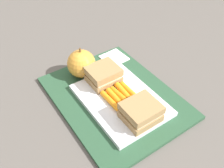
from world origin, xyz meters
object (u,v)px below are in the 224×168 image
at_px(apple, 81,64).
at_px(paper_napkin, 114,58).
at_px(sandwich_half_right, 103,75).
at_px(food_tray, 120,100).
at_px(sandwich_half_left, 141,112).
at_px(carrot_sticks_bundle, 121,96).

height_order(apple, paper_napkin, apple).
bearing_deg(apple, sandwich_half_right, -158.17).
bearing_deg(sandwich_half_right, apple, 21.83).
bearing_deg(food_tray, apple, 10.61).
distance_m(sandwich_half_left, sandwich_half_right, 0.16).
relative_size(sandwich_half_left, carrot_sticks_bundle, 1.02).
distance_m(carrot_sticks_bundle, paper_napkin, 0.18).
xyz_separation_m(food_tray, sandwich_half_left, (-0.08, 0.00, 0.03)).
bearing_deg(apple, food_tray, -169.39).
height_order(carrot_sticks_bundle, apple, apple).
xyz_separation_m(apple, paper_napkin, (0.01, -0.12, -0.04)).
bearing_deg(paper_napkin, sandwich_half_right, 131.89).
bearing_deg(food_tray, sandwich_half_left, 180.00).
distance_m(carrot_sticks_bundle, apple, 0.15).
bearing_deg(sandwich_half_left, paper_napkin, -21.01).
height_order(sandwich_half_right, paper_napkin, sandwich_half_right).
bearing_deg(sandwich_half_left, sandwich_half_right, 0.00).
relative_size(sandwich_half_left, paper_napkin, 1.14).
bearing_deg(apple, sandwich_half_left, -173.03).
height_order(sandwich_half_left, apple, apple).
distance_m(sandwich_half_right, apple, 0.07).
relative_size(food_tray, carrot_sticks_bundle, 2.93).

